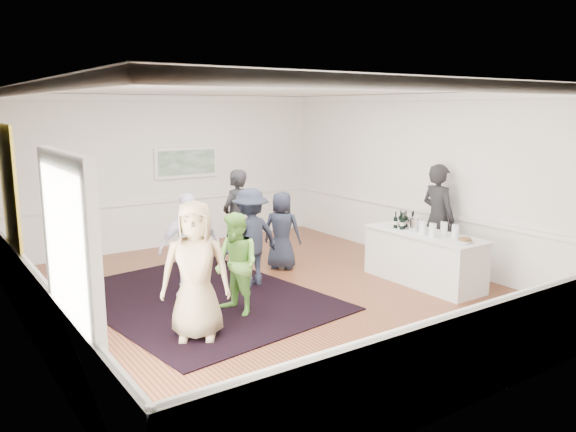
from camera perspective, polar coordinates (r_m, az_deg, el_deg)
floor at (r=9.06m, az=-1.79°, el=-7.96°), size 8.00×8.00×0.00m
ceiling at (r=8.58m, az=-1.92°, el=12.71°), size 7.00×8.00×0.02m
wall_left at (r=7.43m, az=-25.22°, el=-0.47°), size 0.02×8.00×3.20m
wall_right at (r=10.95m, az=13.81°, el=3.63°), size 0.02×8.00×3.20m
wall_back at (r=12.21m, az=-12.04°, el=4.43°), size 7.00×0.02×3.20m
wall_front at (r=5.79m, az=20.05°, el=-3.10°), size 7.00×0.02×3.20m
wainscoting at (r=8.91m, az=-1.81°, el=-4.92°), size 7.00×8.00×1.00m
mirror at (r=8.68m, az=-26.44°, el=2.28°), size 0.05×1.25×1.85m
doorway at (r=5.66m, az=-21.31°, el=-5.40°), size 0.10×1.78×2.56m
landscape_painting at (r=12.30m, az=-10.25°, el=5.39°), size 1.44×0.06×0.66m
area_rug at (r=8.97m, az=-8.88°, el=-8.23°), size 3.62×4.46×0.02m
serving_table at (r=9.79m, az=13.61°, el=-4.15°), size 0.82×2.15×0.87m
bartender at (r=10.43m, az=14.98°, el=-0.22°), size 0.51×0.74×1.96m
guest_tan at (r=7.25m, az=-9.38°, el=-5.51°), size 1.05×0.94×1.80m
guest_green at (r=8.06m, az=-5.25°, el=-4.91°), size 0.67×0.80×1.48m
guest_lilac at (r=8.74m, az=-9.93°, el=-3.13°), size 1.02×0.52×1.67m
guest_dark_a at (r=9.31m, az=-3.83°, el=-2.20°), size 1.10×0.68×1.65m
guest_dark_b at (r=10.48m, az=-5.28°, el=-0.23°), size 0.79×0.68×1.83m
guest_navy at (r=10.30m, az=-0.63°, el=-1.47°), size 0.80×0.83×1.44m
wine_bottles at (r=9.97m, az=11.77°, el=-0.33°), size 0.36×0.28×0.31m
juice_pitchers at (r=9.45m, az=15.05°, el=-1.31°), size 0.35×0.61×0.24m
ice_bucket at (r=9.80m, az=12.77°, el=-0.80°), size 0.26×0.26×0.25m
nut_bowl at (r=9.13m, az=17.54°, el=-2.40°), size 0.23×0.23×0.08m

